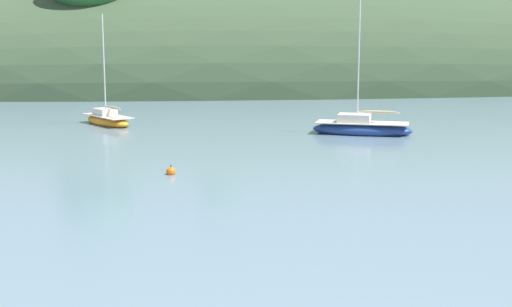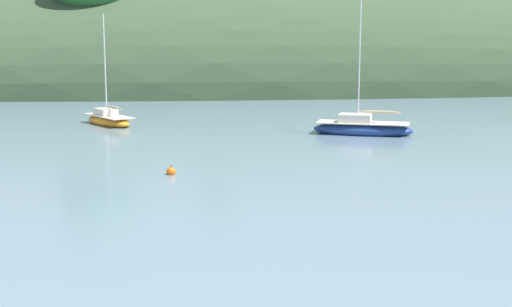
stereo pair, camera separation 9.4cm
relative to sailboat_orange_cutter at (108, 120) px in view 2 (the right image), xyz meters
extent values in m
ellipsoid|color=#384C33|center=(32.24, 34.00, -0.35)|extent=(150.00, 36.00, 26.12)
ellipsoid|color=orange|center=(0.02, -0.03, -0.12)|extent=(4.19, 5.61, 0.86)
cube|color=beige|center=(0.02, -0.03, 0.27)|extent=(3.85, 5.16, 0.06)
cube|color=silver|center=(-0.19, 0.35, 0.52)|extent=(1.87, 2.08, 0.50)
cylinder|color=silver|center=(-0.11, 0.20, 3.88)|extent=(0.09, 0.09, 7.22)
cylinder|color=silver|center=(0.43, -0.79, 0.89)|extent=(1.14, 2.02, 0.07)
ellipsoid|color=tan|center=(0.43, -0.79, 0.94)|extent=(1.21, 2.00, 0.20)
ellipsoid|color=navy|center=(16.49, -7.85, -0.07)|extent=(6.77, 4.59, 1.03)
cube|color=beige|center=(16.49, -7.85, 0.39)|extent=(6.22, 4.22, 0.06)
cube|color=silver|center=(16.02, -7.65, 0.67)|extent=(2.46, 2.13, 0.56)
cylinder|color=silver|center=(16.19, -7.72, 4.36)|extent=(0.09, 0.09, 7.93)
cylinder|color=silver|center=(17.43, -8.27, 1.07)|extent=(2.50, 1.15, 0.07)
ellipsoid|color=tan|center=(17.43, -8.27, 1.12)|extent=(2.45, 1.23, 0.20)
sphere|color=orange|center=(3.60, -18.88, -0.23)|extent=(0.44, 0.44, 0.44)
cylinder|color=black|center=(3.60, -18.88, 0.04)|extent=(0.04, 0.04, 0.10)
camera|label=1|loc=(2.19, -49.84, 5.92)|focal=47.82mm
camera|label=2|loc=(2.28, -49.86, 5.92)|focal=47.82mm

